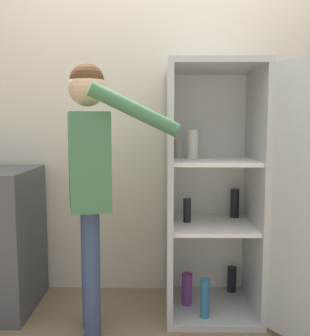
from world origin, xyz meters
The scene contains 3 objects.
wall_back centered at (0.00, 0.98, 1.27)m, with size 7.00×0.06×2.55m.
refrigerator centered at (0.48, 0.56, 0.79)m, with size 0.95×1.09×1.60m.
person centered at (-0.35, 0.32, 1.00)m, with size 0.67×0.49×1.56m.
Camera 1 is at (0.04, -1.87, 1.23)m, focal length 42.00 mm.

